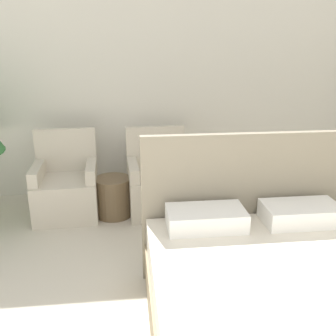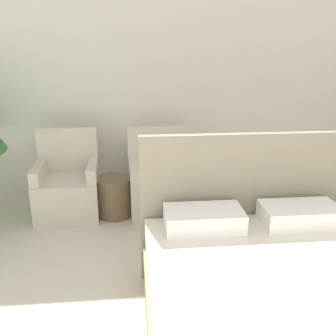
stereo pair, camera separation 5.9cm
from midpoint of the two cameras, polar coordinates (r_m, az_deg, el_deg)
name	(u,v)px [view 2 (the right image)]	position (r m, az deg, el deg)	size (l,w,h in m)	color
wall_back	(149,74)	(4.55, -2.50, 14.06)	(10.00, 0.06, 2.90)	silver
bed	(284,317)	(2.45, 18.02, -20.83)	(1.62, 1.98, 1.18)	#8C7A5B
armchair_near_window_left	(68,190)	(4.22, -14.61, -3.29)	(0.68, 0.63, 0.92)	beige
armchair_near_window_right	(160,187)	(4.17, -0.89, -2.92)	(0.69, 0.64, 0.92)	beige
side_table	(114,196)	(4.13, -7.77, -4.32)	(0.40, 0.40, 0.43)	brown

